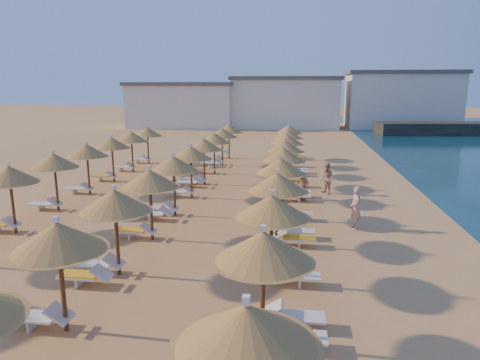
# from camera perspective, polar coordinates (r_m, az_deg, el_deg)

# --- Properties ---
(ground) EXTENTS (220.00, 220.00, 0.00)m
(ground) POSITION_cam_1_polar(r_m,az_deg,el_deg) (18.62, -1.24, -6.58)
(ground) COLOR tan
(ground) RESTS_ON ground
(hotel_blocks) EXTENTS (47.03, 11.36, 8.10)m
(hotel_blocks) POSITION_cam_1_polar(r_m,az_deg,el_deg) (63.71, 7.61, 10.28)
(hotel_blocks) COLOR white
(hotel_blocks) RESTS_ON ground
(parasol_row_east) EXTENTS (2.41, 35.52, 3.03)m
(parasol_row_east) POSITION_cam_1_polar(r_m,az_deg,el_deg) (19.40, 5.43, 1.71)
(parasol_row_east) COLOR brown
(parasol_row_east) RESTS_ON ground
(parasol_row_west) EXTENTS (2.41, 35.52, 3.03)m
(parasol_row_west) POSITION_cam_1_polar(r_m,az_deg,el_deg) (20.20, -8.85, 2.05)
(parasol_row_west) COLOR brown
(parasol_row_west) RESTS_ON ground
(parasol_row_inland) EXTENTS (2.41, 25.59, 3.03)m
(parasol_row_inland) POSITION_cam_1_polar(r_m,az_deg,el_deg) (24.03, -21.55, 2.98)
(parasol_row_inland) COLOR brown
(parasol_row_inland) RESTS_ON ground
(loungers) EXTENTS (14.02, 34.60, 0.66)m
(loungers) POSITION_cam_1_polar(r_m,az_deg,el_deg) (20.72, -6.42, -3.67)
(loungers) COLOR silver
(loungers) RESTS_ON ground
(beachgoer_a) EXTENTS (0.57, 0.76, 1.89)m
(beachgoer_a) POSITION_cam_1_polar(r_m,az_deg,el_deg) (19.08, 15.14, -3.57)
(beachgoer_a) COLOR tan
(beachgoer_a) RESTS_ON ground
(beachgoer_c) EXTENTS (0.90, 0.93, 1.55)m
(beachgoer_c) POSITION_cam_1_polar(r_m,az_deg,el_deg) (23.39, 8.39, -0.75)
(beachgoer_c) COLOR tan
(beachgoer_c) RESTS_ON ground
(beachgoer_b) EXTENTS (1.05, 1.10, 1.79)m
(beachgoer_b) POSITION_cam_1_polar(r_m,az_deg,el_deg) (24.82, 11.48, 0.19)
(beachgoer_b) COLOR tan
(beachgoer_b) RESTS_ON ground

